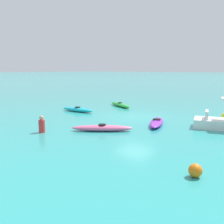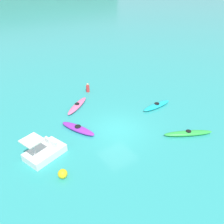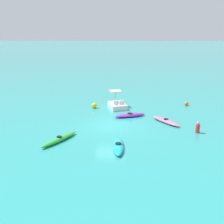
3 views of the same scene
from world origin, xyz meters
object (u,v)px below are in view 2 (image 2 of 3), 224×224
object	(u,v)px
kayak_cyan	(157,105)
buoy_yellow	(63,174)
kayak_pink	(77,106)
kayak_green	(188,133)
kayak_purple	(78,128)
person_near_shore	(88,88)
pedal_boat_white	(44,152)

from	to	relation	value
kayak_cyan	buoy_yellow	bearing A→B (deg)	-162.87
kayak_pink	kayak_green	distance (m)	9.26
kayak_purple	kayak_green	xyz separation A→B (m)	(6.25, -4.85, -0.00)
kayak_purple	person_near_shore	world-z (taller)	person_near_shore
kayak_cyan	person_near_shore	world-z (taller)	person_near_shore
buoy_yellow	person_near_shore	world-z (taller)	person_near_shore
kayak_purple	kayak_green	world-z (taller)	same
buoy_yellow	kayak_pink	bearing A→B (deg)	57.76
kayak_green	person_near_shore	bearing A→B (deg)	104.25
pedal_boat_white	buoy_yellow	size ratio (longest dim) A/B	5.02
pedal_boat_white	kayak_pink	bearing A→B (deg)	44.83
buoy_yellow	kayak_green	bearing A→B (deg)	-7.33
kayak_pink	kayak_green	bearing A→B (deg)	-59.01
kayak_green	person_near_shore	distance (m)	10.41
kayak_green	pedal_boat_white	world-z (taller)	pedal_boat_white
kayak_purple	pedal_boat_white	world-z (taller)	pedal_boat_white
person_near_shore	kayak_green	bearing A→B (deg)	-75.75
kayak_purple	pedal_boat_white	size ratio (longest dim) A/B	1.09
kayak_cyan	pedal_boat_white	world-z (taller)	pedal_boat_white
person_near_shore	pedal_boat_white	bearing A→B (deg)	-135.36
pedal_boat_white	person_near_shore	xyz separation A→B (m)	(6.68, 6.60, 0.05)
kayak_pink	kayak_green	size ratio (longest dim) A/B	0.86
pedal_boat_white	buoy_yellow	world-z (taller)	pedal_boat_white
kayak_pink	buoy_yellow	distance (m)	8.01
kayak_green	person_near_shore	xyz separation A→B (m)	(-2.56, 10.09, 0.22)
pedal_boat_white	kayak_purple	bearing A→B (deg)	24.38
kayak_pink	kayak_cyan	world-z (taller)	same
pedal_boat_white	buoy_yellow	bearing A→B (deg)	-85.05
person_near_shore	buoy_yellow	bearing A→B (deg)	-125.98
kayak_pink	kayak_cyan	xyz separation A→B (m)	(5.66, -3.71, 0.00)
kayak_green	kayak_cyan	world-z (taller)	same
kayak_pink	kayak_cyan	distance (m)	6.77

